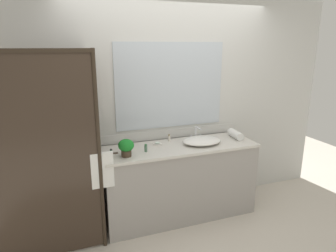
{
  "coord_description": "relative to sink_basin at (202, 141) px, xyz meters",
  "views": [
    {
      "loc": [
        -1.24,
        -2.99,
        2.02
      ],
      "look_at": [
        -0.15,
        0.0,
        1.15
      ],
      "focal_mm": 31.6,
      "sensor_mm": 36.0,
      "label": 1
    }
  ],
  "objects": [
    {
      "name": "potted_plant",
      "position": [
        -0.92,
        -0.1,
        0.07
      ],
      "size": [
        0.17,
        0.17,
        0.18
      ],
      "color": "#473828",
      "rests_on": "vanity_cabinet"
    },
    {
      "name": "shower_enclosure",
      "position": [
        -1.54,
        -0.17,
        0.08
      ],
      "size": [
        1.2,
        0.59,
        2.0
      ],
      "color": "#2D2319",
      "rests_on": "ground_plane"
    },
    {
      "name": "amenity_bottle_conditioner",
      "position": [
        -0.7,
        -0.04,
        0.0
      ],
      "size": [
        0.03,
        0.03,
        0.09
      ],
      "color": "#4C7056",
      "rests_on": "vanity_cabinet"
    },
    {
      "name": "wall_back_with_mirror",
      "position": [
        -0.27,
        0.36,
        0.37
      ],
      "size": [
        4.4,
        0.06,
        2.6
      ],
      "color": "silver",
      "rests_on": "ground_plane"
    },
    {
      "name": "sink_basin",
      "position": [
        0.0,
        0.0,
        0.0
      ],
      "size": [
        0.46,
        0.35,
        0.07
      ],
      "primitive_type": "ellipsoid",
      "color": "white",
      "rests_on": "vanity_cabinet"
    },
    {
      "name": "amenity_bottle_body_wash",
      "position": [
        -0.33,
        0.22,
        0.0
      ],
      "size": [
        0.03,
        0.03,
        0.08
      ],
      "color": "silver",
      "rests_on": "vanity_cabinet"
    },
    {
      "name": "vanity_cabinet",
      "position": [
        -0.27,
        0.02,
        -0.49
      ],
      "size": [
        1.8,
        0.58,
        0.9
      ],
      "color": "#9E9993",
      "rests_on": "ground_plane"
    },
    {
      "name": "faucet",
      "position": [
        -0.0,
        0.16,
        0.02
      ],
      "size": [
        0.17,
        0.16,
        0.17
      ],
      "color": "silver",
      "rests_on": "vanity_cabinet"
    },
    {
      "name": "amenity_bottle_lotion",
      "position": [
        -1.08,
        -0.08,
        0.01
      ],
      "size": [
        0.03,
        0.03,
        0.09
      ],
      "color": "#4C7056",
      "rests_on": "vanity_cabinet"
    },
    {
      "name": "soap_dish",
      "position": [
        -0.51,
        0.13,
        -0.02
      ],
      "size": [
        0.1,
        0.07,
        0.04
      ],
      "color": "silver",
      "rests_on": "vanity_cabinet"
    },
    {
      "name": "rolled_towel_near_edge",
      "position": [
        0.49,
        0.05,
        0.01
      ],
      "size": [
        0.12,
        0.26,
        0.1
      ],
      "primitive_type": "cylinder",
      "rotation": [
        1.57,
        0.0,
        -0.08
      ],
      "color": "white",
      "rests_on": "vanity_cabinet"
    },
    {
      "name": "ground_plane",
      "position": [
        -0.27,
        0.01,
        -0.94
      ],
      "size": [
        8.0,
        8.0,
        0.0
      ],
      "primitive_type": "plane",
      "color": "beige"
    }
  ]
}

